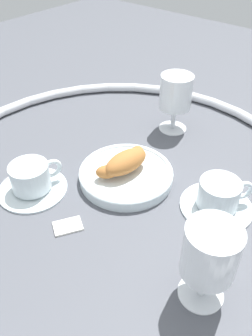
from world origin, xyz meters
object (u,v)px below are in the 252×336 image
pastry_plate (126,174)px  coffee_cup_near (32,180)px  croissant_large (125,162)px  sugar_packet (68,225)px  juice_glass_left (176,95)px  juice_glass_right (210,255)px  coffee_cup_far (219,197)px

pastry_plate → coffee_cup_near: 0.19m
croissant_large → coffee_cup_near: size_ratio=1.00×
croissant_large → sugar_packet: (-0.17, -0.01, -0.04)m
pastry_plate → juice_glass_left: 0.24m
coffee_cup_near → juice_glass_left: 0.38m
croissant_large → juice_glass_left: (0.22, 0.03, 0.05)m
coffee_cup_near → sugar_packet: (-0.02, -0.12, -0.02)m
croissant_large → sugar_packet: bearing=-177.6°
croissant_large → juice_glass_left: size_ratio=0.97×
juice_glass_right → juice_glass_left: bearing=39.2°
juice_glass_right → coffee_cup_far: bearing=21.4°
coffee_cup_far → juice_glass_left: juice_glass_left is taller
croissant_large → juice_glass_right: 0.29m
coffee_cup_far → sugar_packet: 0.28m
croissant_large → coffee_cup_far: size_ratio=1.00×
coffee_cup_near → pastry_plate: bearing=-40.3°
croissant_large → coffee_cup_near: (-0.14, 0.12, -0.02)m
pastry_plate → coffee_cup_far: size_ratio=1.41×
sugar_packet → pastry_plate: bearing=32.6°
coffee_cup_near → sugar_packet: coffee_cup_near is taller
juice_glass_left → coffee_cup_far: bearing=-128.9°
pastry_plate → coffee_cup_far: bearing=-75.3°
pastry_plate → croissant_large: croissant_large is taller
coffee_cup_near → juice_glass_right: 0.38m
pastry_plate → juice_glass_left: size_ratio=1.37×
croissant_large → coffee_cup_far: bearing=-75.7°
sugar_packet → coffee_cup_far: bearing=-8.6°
pastry_plate → coffee_cup_near: size_ratio=1.41×
juice_glass_left → juice_glass_right: same height
pastry_plate → juice_glass_left: (0.22, 0.04, 0.08)m
coffee_cup_far → sugar_packet: bearing=140.0°
pastry_plate → juice_glass_left: juice_glass_left is taller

